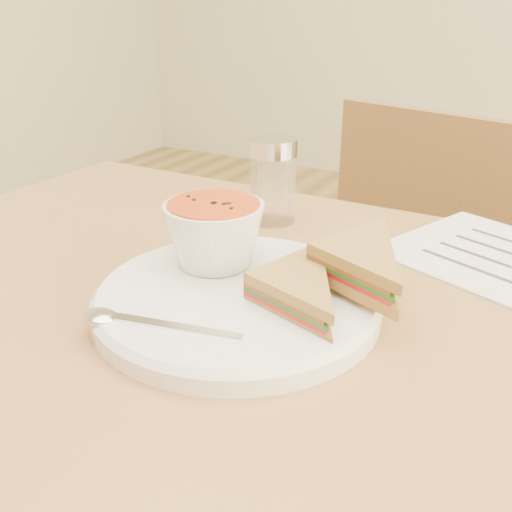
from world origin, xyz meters
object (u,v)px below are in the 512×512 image
Objects in this scene: soup_bowl at (215,237)px; condiment_shaker at (273,181)px; plate at (237,301)px; chair_far at (356,345)px.

condiment_shaker reaches higher than soup_bowl.
chair_far is at bearing 94.09° from plate.
soup_bowl is at bearing 105.50° from chair_far.
chair_far is at bearing 88.29° from soup_bowl.
soup_bowl is (-0.05, 0.04, 0.04)m from plate.
condiment_shaker reaches higher than plate.
condiment_shaker is at bearing 100.07° from soup_bowl.
plate is at bearing -70.23° from condiment_shaker.
condiment_shaker is at bearing 109.77° from plate.
plate is 2.69× the size of soup_bowl.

